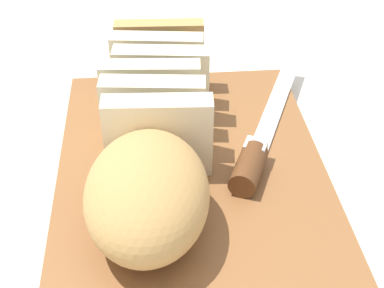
# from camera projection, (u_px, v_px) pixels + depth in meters

# --- Properties ---
(ground_plane) EXTENTS (3.00, 3.00, 0.00)m
(ground_plane) POSITION_uv_depth(u_px,v_px,m) (192.00, 185.00, 0.56)
(ground_plane) COLOR silver
(cutting_board) EXTENTS (0.38, 0.26, 0.02)m
(cutting_board) POSITION_uv_depth(u_px,v_px,m) (192.00, 177.00, 0.56)
(cutting_board) COLOR brown
(cutting_board) RESTS_ON ground_plane
(bread_loaf) EXTENTS (0.33, 0.13, 0.08)m
(bread_loaf) POSITION_uv_depth(u_px,v_px,m) (153.00, 139.00, 0.52)
(bread_loaf) COLOR tan
(bread_loaf) RESTS_ON cutting_board
(bread_knife) EXTENTS (0.26, 0.13, 0.03)m
(bread_knife) POSITION_uv_depth(u_px,v_px,m) (256.00, 150.00, 0.56)
(bread_knife) COLOR silver
(bread_knife) RESTS_ON cutting_board
(crumb_near_knife) EXTENTS (0.00, 0.00, 0.00)m
(crumb_near_knife) POSITION_uv_depth(u_px,v_px,m) (143.00, 147.00, 0.58)
(crumb_near_knife) COLOR tan
(crumb_near_knife) RESTS_ON cutting_board
(crumb_near_loaf) EXTENTS (0.01, 0.01, 0.01)m
(crumb_near_loaf) POSITION_uv_depth(u_px,v_px,m) (159.00, 141.00, 0.58)
(crumb_near_loaf) COLOR tan
(crumb_near_loaf) RESTS_ON cutting_board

